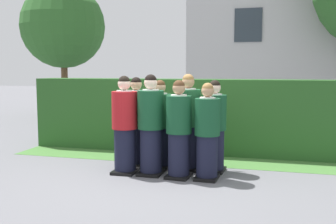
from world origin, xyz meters
TOP-DOWN VIEW (x-y plane):
  - ground_plane at (0.00, 0.00)m, footprint 60.00×60.00m
  - student_in_red_blazer at (-0.70, 0.01)m, footprint 0.44×0.53m
  - student_front_row_1 at (-0.24, 0.04)m, footprint 0.44×0.49m
  - student_front_row_2 at (0.26, -0.03)m, footprint 0.42×0.49m
  - student_front_row_3 at (0.73, -0.01)m, footprint 0.41×0.46m
  - student_rear_row_0 at (-0.69, 0.58)m, footprint 0.43×0.48m
  - student_rear_row_1 at (-0.22, 0.53)m, footprint 0.41×0.50m
  - student_rear_row_2 at (0.30, 0.52)m, footprint 0.44×0.49m
  - student_rear_row_3 at (0.77, 0.50)m, footprint 0.42×0.52m
  - hedge at (0.00, 2.02)m, footprint 7.00×0.70m
  - school_building_main at (2.60, 9.23)m, footprint 8.12×4.25m
  - oak_tree_left at (-5.77, 6.90)m, footprint 3.06×3.06m
  - lawn_strip at (0.00, 1.22)m, footprint 7.00×0.90m

SIDE VIEW (x-z plane):
  - ground_plane at x=0.00m, z-range 0.00..0.00m
  - lawn_strip at x=0.00m, z-range 0.00..0.01m
  - student_front_row_3 at x=0.73m, z-range -0.04..1.53m
  - student_rear_row_1 at x=-0.22m, z-range -0.04..1.55m
  - student_rear_row_3 at x=0.77m, z-range -0.04..1.56m
  - student_front_row_2 at x=0.26m, z-range -0.04..1.57m
  - student_rear_row_0 at x=-0.69m, z-range -0.04..1.60m
  - hedge at x=0.00m, z-range 0.00..1.57m
  - student_in_red_blazer at x=-0.70m, z-range -0.04..1.63m
  - student_front_row_1 at x=-0.24m, z-range -0.04..1.66m
  - student_rear_row_2 at x=0.30m, z-range -0.04..1.66m
  - oak_tree_left at x=-5.77m, z-range 0.90..5.78m
  - school_building_main at x=2.60m, z-range 0.10..7.61m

